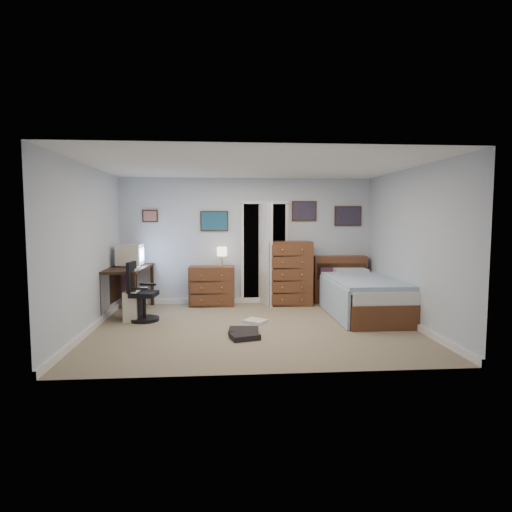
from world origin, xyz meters
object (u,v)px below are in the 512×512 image
Objects in this scene: bed at (363,296)px; computer_desk at (122,278)px; office_chair at (141,298)px; low_dresser at (212,286)px; tall_dresser at (290,273)px.

computer_desk is at bearing 173.34° from bed.
low_dresser is (1.15, 1.18, 0.00)m from office_chair.
bed is (2.69, -1.05, -0.04)m from low_dresser.
computer_desk is at bearing -166.71° from tall_dresser.
bed is (4.28, -0.51, -0.30)m from computer_desk.
office_chair is (0.45, -0.64, -0.26)m from computer_desk.
tall_dresser is (1.54, -0.02, 0.24)m from low_dresser.
bed is at bearing 9.45° from office_chair.
low_dresser is (1.60, 0.54, -0.26)m from computer_desk.
low_dresser is at bearing -176.94° from tall_dresser.
tall_dresser reaches higher than low_dresser.
office_chair reaches higher than low_dresser.
tall_dresser reaches higher than office_chair.
computer_desk is 3.18m from tall_dresser.
tall_dresser is 0.56× the size of bed.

